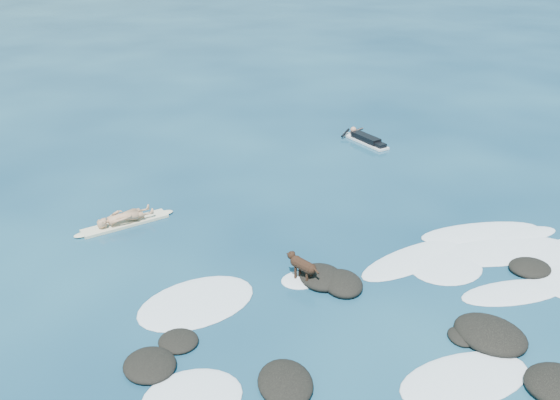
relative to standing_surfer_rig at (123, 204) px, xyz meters
name	(u,v)px	position (x,y,z in m)	size (l,w,h in m)	color
ground	(350,291)	(4.55, -6.00, -0.72)	(160.00, 160.00, 0.00)	#0A2642
reef_rocks	(441,331)	(5.57, -8.41, -0.63)	(12.58, 7.17, 0.45)	black
breaking_foam	(472,284)	(7.61, -6.97, -0.71)	(14.24, 7.06, 0.12)	white
standing_surfer_rig	(123,204)	(0.00, 0.00, 0.00)	(3.20, 1.05, 1.83)	beige
paddling_surfer_rig	(365,139)	(10.69, 3.72, -0.56)	(1.20, 2.69, 0.46)	white
dog	(302,265)	(3.61, -5.10, -0.22)	(0.56, 1.15, 0.76)	black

